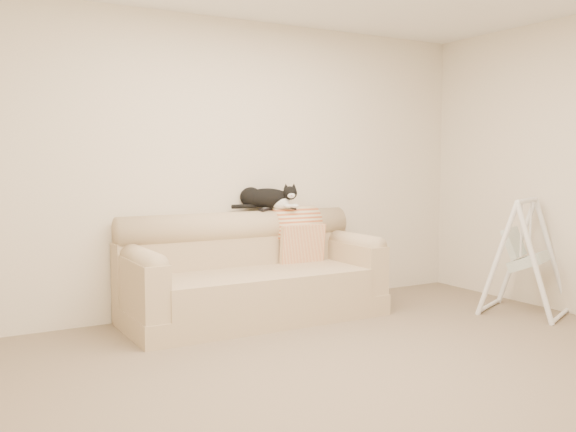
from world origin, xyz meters
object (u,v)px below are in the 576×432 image
object	(u,v)px
baby_swing	(524,256)
remote_a	(267,209)
tuxedo_cat	(267,198)
remote_b	(287,209)
sofa	(250,277)

from	to	relation	value
baby_swing	remote_a	bearing A→B (deg)	144.80
tuxedo_cat	remote_a	bearing A→B (deg)	-115.15
remote_a	tuxedo_cat	world-z (taller)	tuxedo_cat
remote_b	baby_swing	bearing A→B (deg)	-37.68
sofa	remote_b	world-z (taller)	remote_b
sofa	tuxedo_cat	xyz separation A→B (m)	(0.30, 0.27, 0.66)
remote_a	baby_swing	xyz separation A→B (m)	(1.87, -1.32, -0.40)
remote_b	tuxedo_cat	xyz separation A→B (m)	(-0.19, 0.04, 0.10)
remote_b	tuxedo_cat	world-z (taller)	tuxedo_cat
remote_b	tuxedo_cat	bearing A→B (deg)	168.54
sofa	tuxedo_cat	distance (m)	0.77
remote_a	tuxedo_cat	bearing A→B (deg)	64.85
remote_a	baby_swing	distance (m)	2.32
sofa	remote_a	size ratio (longest dim) A/B	11.89
remote_a	baby_swing	world-z (taller)	baby_swing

